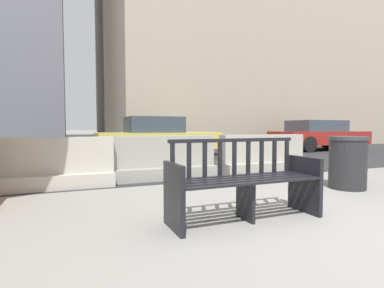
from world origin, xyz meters
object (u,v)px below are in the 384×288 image
at_px(jersey_barrier_left, 51,168).
at_px(car_taxi_near, 157,137).
at_px(jersey_barrier_right, 262,157).
at_px(trash_bin, 348,162).
at_px(car_sedan_mid, 318,135).
at_px(jersey_barrier_centre, 165,161).
at_px(street_bench, 244,183).

bearing_deg(jersey_barrier_left, car_taxi_near, 56.02).
distance_m(jersey_barrier_right, car_taxi_near, 4.76).
relative_size(car_taxi_near, trash_bin, 4.88).
bearing_deg(jersey_barrier_left, jersey_barrier_right, 1.29).
bearing_deg(car_sedan_mid, jersey_barrier_centre, -152.53).
bearing_deg(trash_bin, jersey_barrier_left, 156.84).
bearing_deg(jersey_barrier_right, car_taxi_near, 103.42).
relative_size(street_bench, trash_bin, 1.97).
bearing_deg(jersey_barrier_right, street_bench, -129.01).
distance_m(street_bench, car_sedan_mid, 11.10).
bearing_deg(jersey_barrier_right, jersey_barrier_left, -178.71).
relative_size(street_bench, car_sedan_mid, 0.40).
bearing_deg(trash_bin, street_bench, -162.89).
bearing_deg(street_bench, jersey_barrier_centre, 90.10).
xyz_separation_m(jersey_barrier_centre, jersey_barrier_left, (-2.02, -0.16, 0.00)).
xyz_separation_m(car_taxi_near, trash_bin, (1.32, -6.64, -0.24)).
height_order(street_bench, jersey_barrier_centre, street_bench).
bearing_deg(jersey_barrier_centre, car_sedan_mid, 27.47).
distance_m(jersey_barrier_left, trash_bin, 4.89).
relative_size(car_taxi_near, car_sedan_mid, 0.99).
bearing_deg(jersey_barrier_left, jersey_barrier_centre, 4.61).
height_order(jersey_barrier_left, jersey_barrier_right, same).
distance_m(jersey_barrier_left, jersey_barrier_right, 4.28).
distance_m(car_taxi_near, car_sedan_mid, 7.27).
height_order(street_bench, car_sedan_mid, car_sedan_mid).
bearing_deg(street_bench, jersey_barrier_right, 50.99).
bearing_deg(car_taxi_near, jersey_barrier_left, -123.98).
bearing_deg(jersey_barrier_centre, jersey_barrier_left, -175.39).
height_order(car_taxi_near, car_sedan_mid, car_taxi_near).
xyz_separation_m(jersey_barrier_left, jersey_barrier_right, (4.28, 0.10, 0.00)).
relative_size(jersey_barrier_left, car_sedan_mid, 0.48).
height_order(jersey_barrier_right, trash_bin, trash_bin).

